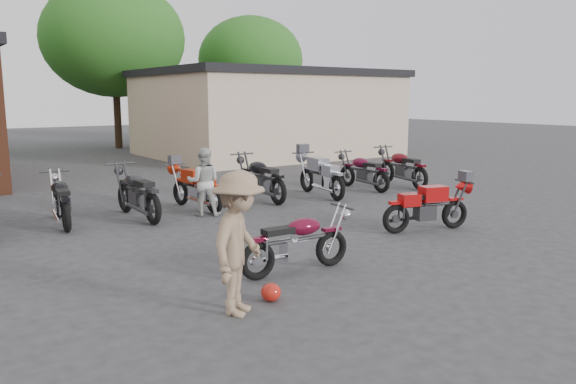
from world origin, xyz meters
TOP-DOWN VIEW (x-y plane):
  - ground at (0.00, 0.00)m, footprint 90.00×90.00m
  - stucco_building at (8.50, 15.00)m, footprint 10.00×8.00m
  - tree_2 at (4.00, 22.00)m, footprint 7.04×7.04m
  - tree_3 at (12.00, 22.00)m, footprint 6.08×6.08m
  - vintage_motorcycle at (-0.71, 0.03)m, footprint 1.85×0.71m
  - sportbike at (2.95, 0.70)m, footprint 1.94×1.08m
  - helmet at (-1.71, -0.74)m, footprint 0.35×0.35m
  - person_light at (0.02, 4.55)m, footprint 0.93×0.87m
  - person_tan at (-2.25, -0.86)m, footprint 1.30×1.23m
  - row_bike_2 at (-2.81, 5.43)m, footprint 0.89×2.03m
  - row_bike_3 at (-1.29, 5.15)m, footprint 0.76×2.17m
  - row_bike_4 at (0.19, 5.32)m, footprint 0.88×1.99m
  - row_bike_5 at (2.07, 5.43)m, footprint 0.77×2.17m
  - row_bike_6 at (3.68, 4.99)m, footprint 0.96×2.17m
  - row_bike_7 at (5.36, 5.16)m, footprint 0.67×1.97m
  - row_bike_8 at (6.70, 4.93)m, footprint 1.01×2.20m

SIDE VIEW (x-z plane):
  - ground at x=0.00m, z-range 0.00..0.00m
  - helmet at x=-1.71m, z-range 0.00..0.24m
  - vintage_motorcycle at x=-0.71m, z-range 0.00..1.05m
  - sportbike at x=2.95m, z-range 0.00..1.07m
  - row_bike_4 at x=0.19m, z-range 0.00..1.11m
  - row_bike_7 at x=5.36m, z-range 0.00..1.14m
  - row_bike_2 at x=-2.81m, z-range 0.00..1.14m
  - row_bike_6 at x=3.68m, z-range 0.00..1.22m
  - row_bike_8 at x=6.70m, z-range 0.00..1.23m
  - row_bike_5 at x=2.07m, z-range 0.00..1.25m
  - row_bike_3 at x=-1.29m, z-range 0.00..1.25m
  - person_light at x=0.02m, z-range 0.00..1.52m
  - person_tan at x=-2.25m, z-range 0.00..1.77m
  - stucco_building at x=8.50m, z-range 0.00..3.50m
  - tree_3 at x=12.00m, z-range 0.00..7.60m
  - tree_2 at x=4.00m, z-range 0.00..8.80m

